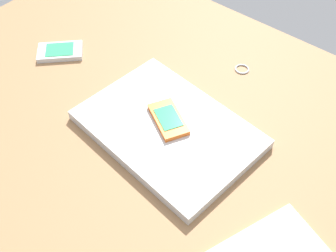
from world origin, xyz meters
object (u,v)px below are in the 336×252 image
at_px(cell_phone_on_desk, 60,51).
at_px(key_ring, 242,69).
at_px(laptop_closed, 168,129).
at_px(cell_phone_on_laptop, 168,119).

xyz_separation_m(cell_phone_on_desk, key_ring, (-0.36, -0.22, -0.00)).
bearing_deg(laptop_closed, cell_phone_on_desk, 1.77).
bearing_deg(cell_phone_on_desk, cell_phone_on_laptop, 177.51).
xyz_separation_m(laptop_closed, key_ring, (-0.01, -0.25, -0.01)).
height_order(laptop_closed, cell_phone_on_desk, laptop_closed).
distance_m(cell_phone_on_laptop, cell_phone_on_desk, 0.34).
xyz_separation_m(laptop_closed, cell_phone_on_laptop, (0.01, -0.01, 0.02)).
height_order(cell_phone_on_laptop, key_ring, cell_phone_on_laptop).
bearing_deg(cell_phone_on_laptop, key_ring, -94.20).
relative_size(cell_phone_on_laptop, cell_phone_on_desk, 0.94).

